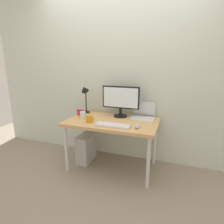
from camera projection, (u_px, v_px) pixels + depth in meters
ground_plane at (112, 167)px, 2.77m from camera, size 6.00×6.00×0.00m
back_wall at (121, 74)px, 2.81m from camera, size 4.40×0.04×2.60m
desk at (112, 125)px, 2.60m from camera, size 1.23×0.72×0.70m
monitor at (121, 99)px, 2.71m from camera, size 0.54×0.20×0.44m
laptop at (143, 114)px, 2.68m from camera, size 0.32×0.29×0.22m
desk_lamp at (85, 93)px, 2.88m from camera, size 0.11×0.16×0.44m
keyboard at (113, 125)px, 2.36m from camera, size 0.44×0.14×0.02m
mouse at (137, 127)px, 2.30m from camera, size 0.06×0.09×0.03m
coffee_mug at (89, 119)px, 2.50m from camera, size 0.11×0.08×0.10m
glass_cup at (83, 115)px, 2.68m from camera, size 0.12×0.08×0.09m
photo_frame at (81, 113)px, 2.80m from camera, size 0.11×0.03×0.09m
computer_tower at (86, 148)px, 2.90m from camera, size 0.18×0.36×0.42m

